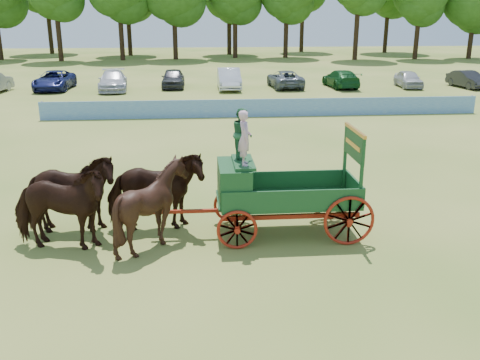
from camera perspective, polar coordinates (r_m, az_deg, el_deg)
name	(u,v)px	position (r m, az deg, el deg)	size (l,w,h in m)	color
ground	(384,239)	(15.42, 15.14, -6.12)	(160.00, 160.00, 0.00)	#A49A4A
horse_lead_left	(59,208)	(14.64, -18.72, -2.87)	(1.25, 2.74, 2.32)	black
horse_lead_right	(68,194)	(15.65, -17.83, -1.46)	(1.25, 2.74, 2.32)	black
horse_wheel_left	(153,205)	(14.25, -9.31, -2.68)	(1.87, 2.11, 2.32)	black
horse_wheel_right	(155,192)	(15.28, -9.03, -1.26)	(1.25, 2.74, 2.32)	black
farm_dray	(263,182)	(14.73, 2.44, -0.19)	(6.00, 2.00, 3.60)	#AA2211
sponsor_banner	(264,108)	(31.96, 2.61, 7.70)	(26.00, 0.08, 1.05)	blue
parked_cars	(260,79)	(43.90, 2.11, 10.74)	(55.01, 7.15, 1.65)	silver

